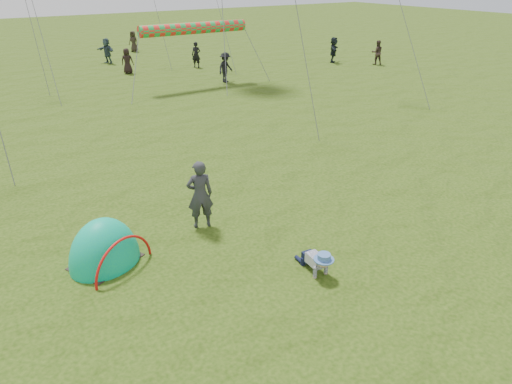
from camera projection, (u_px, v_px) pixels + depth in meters
ground at (298, 279)px, 10.12m from camera, size 140.00×140.00×0.00m
crawling_toddler at (317, 260)px, 10.21m from camera, size 0.64×0.87×0.63m
popup_tent at (106, 262)px, 10.69m from camera, size 2.16×2.01×2.23m
standing_adult at (200, 195)px, 11.79m from camera, size 0.78×0.61×1.87m
crowd_person_4 at (133, 41)px, 37.74m from camera, size 0.92×0.96×1.65m
crowd_person_5 at (107, 51)px, 33.02m from camera, size 1.13×1.71×1.77m
crowd_person_9 at (225, 67)px, 27.41m from camera, size 1.29×1.00×1.76m
crowd_person_10 at (127, 61)px, 29.76m from camera, size 0.94×0.86×1.61m
crowd_person_11 at (334, 50)px, 33.31m from camera, size 1.56×1.54×1.79m
crowd_person_12 at (196, 55)px, 31.59m from camera, size 0.73×0.73×1.71m
crowd_person_13 at (377, 52)px, 32.61m from camera, size 1.02×0.95×1.67m
rainbow_tube_kite at (194, 28)px, 25.62m from camera, size 6.43×0.64×0.64m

